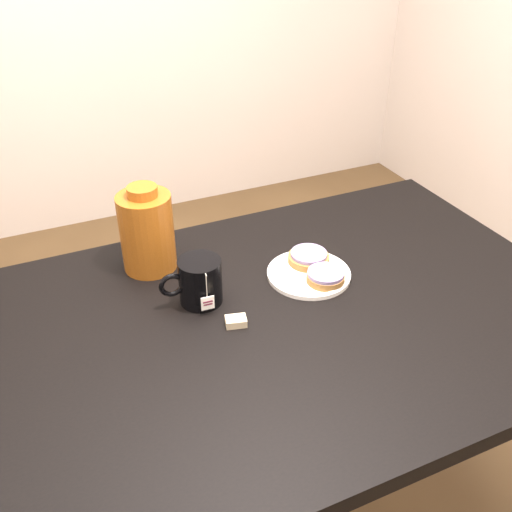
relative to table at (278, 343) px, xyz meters
name	(u,v)px	position (x,y,z in m)	size (l,w,h in m)	color
table	(278,343)	(0.00, 0.00, 0.00)	(1.40, 0.90, 0.75)	black
plate	(309,273)	(0.13, 0.10, 0.09)	(0.20, 0.20, 0.02)	white
bagel_back	(309,257)	(0.15, 0.14, 0.11)	(0.12, 0.12, 0.03)	brown
bagel_front	(326,277)	(0.15, 0.05, 0.11)	(0.13, 0.13, 0.03)	brown
mug	(199,281)	(-0.14, 0.12, 0.14)	(0.15, 0.11, 0.11)	black
teabag_pouch	(236,321)	(-0.10, 0.01, 0.09)	(0.04, 0.03, 0.02)	#C6B793
bagel_package	(147,231)	(-0.21, 0.30, 0.18)	(0.13, 0.13, 0.22)	#66300D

